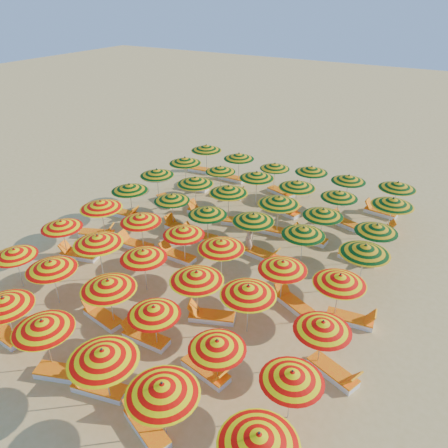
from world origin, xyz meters
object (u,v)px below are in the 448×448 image
(lounger_27, at_px, (195,187))
(lounger_18, at_px, (179,228))
(umbrella_30, at_px, (157,172))
(lounger_13, at_px, (135,244))
(lounger_1, at_px, (4,334))
(lounger_10, at_px, (211,316))
(umbrella_17, at_px, (323,326))
(lounger_35, at_px, (380,212))
(umbrella_11, at_px, (292,376))
(umbrella_31, at_px, (195,181))
(umbrella_32, at_px, (228,190))
(lounger_6, at_px, (102,316))
(lounger_20, at_px, (262,254))
(lounger_25, at_px, (309,238))
(umbrella_34, at_px, (323,212))
(umbrella_23, at_px, (340,279))
(umbrella_45, at_px, (312,169))
(umbrella_43, at_px, (239,156))
(umbrella_10, at_px, (217,345))
(umbrella_9, at_px, (154,310))
(umbrella_20, at_px, (184,231))
(lounger_16, at_px, (351,319))
(lounger_4, at_px, (146,426))
(lounger_15, at_px, (293,303))
(lounger_33, at_px, (231,178))
(umbrella_5, at_px, (259,439))
(umbrella_15, at_px, (197,276))
(umbrella_42, at_px, (206,148))
(lounger_3, at_px, (98,388))
(umbrella_3, at_px, (103,355))
(lounger_31, at_px, (377,229))
(umbrella_26, at_px, (207,211))
(lounger_12, at_px, (98,233))
(umbrella_8, at_px, (108,285))
(lounger_8, at_px, (207,371))
(umbrella_35, at_px, (377,228))
(umbrella_33, at_px, (279,200))
(lounger_14, at_px, (177,256))
(umbrella_25, at_px, (172,198))
(umbrella_14, at_px, (143,254))
(umbrella_47, at_px, (398,185))
(umbrella_22, at_px, (283,265))
(lounger_29, at_px, (285,211))
(umbrella_19, at_px, (141,218))
(lounger_23, at_px, (239,222))
(umbrella_12, at_px, (61,224))
(umbrella_13, at_px, (98,240))
(umbrella_40, at_px, (339,194))
(umbrella_41, at_px, (393,202))
(umbrella_18, at_px, (101,205))
(umbrella_38, at_px, (257,175))
(lounger_9, at_px, (79,254))
(umbrella_7, at_px, (51,265))
(umbrella_4, at_px, (162,389))
(lounger_30, at_px, (346,223))
(lounger_32, at_px, (200,170))
(lounger_21, at_px, (168,200))
(lounger_24, at_px, (266,229))
(umbrella_39, at_px, (297,184))

(lounger_27, bearing_deg, lounger_18, -72.71)
(umbrella_30, bearing_deg, lounger_13, -64.60)
(lounger_1, height_order, lounger_10, same)
(umbrella_17, distance_m, lounger_35, 12.23)
(umbrella_11, xyz_separation_m, umbrella_30, (-12.21, 9.59, 0.11))
(umbrella_31, height_order, umbrella_32, umbrella_32)
(lounger_6, relative_size, lounger_20, 1.01)
(lounger_25, bearing_deg, umbrella_34, 172.09)
(umbrella_23, relative_size, umbrella_45, 1.02)
(umbrella_43, bearing_deg, umbrella_10, -63.41)
(umbrella_9, xyz_separation_m, lounger_10, (0.80, 2.18, -1.50))
(umbrella_20, distance_m, lounger_16, 7.67)
(lounger_4, bearing_deg, umbrella_30, -31.96)
(lounger_15, bearing_deg, lounger_33, -24.97)
(umbrella_5, xyz_separation_m, umbrella_15, (-4.78, 4.59, 0.01))
(umbrella_42, bearing_deg, lounger_3, -68.13)
(umbrella_3, height_order, lounger_31, umbrella_3)
(umbrella_43, height_order, lounger_25, umbrella_43)
(umbrella_23, xyz_separation_m, umbrella_26, (-7.02, 2.24, -0.09))
(lounger_12, bearing_deg, umbrella_8, -63.17)
(lounger_8, bearing_deg, umbrella_35, 84.14)
(umbrella_33, bearing_deg, umbrella_30, 179.28)
(umbrella_17, xyz_separation_m, lounger_14, (-7.77, 2.88, -1.56))
(umbrella_25, xyz_separation_m, lounger_1, (-0.37, -9.59, -1.52))
(umbrella_14, height_order, umbrella_42, umbrella_42)
(umbrella_31, bearing_deg, umbrella_47, 27.68)
(umbrella_22, bearing_deg, lounger_13, 177.82)
(lounger_29, bearing_deg, umbrella_19, -107.45)
(umbrella_5, bearing_deg, umbrella_15, 136.22)
(umbrella_45, bearing_deg, umbrella_22, -75.39)
(lounger_4, distance_m, lounger_23, 12.43)
(umbrella_8, bearing_deg, umbrella_30, 119.21)
(umbrella_12, bearing_deg, umbrella_33, 42.15)
(umbrella_13, bearing_deg, lounger_12, 138.51)
(umbrella_40, relative_size, umbrella_41, 0.92)
(umbrella_18, relative_size, lounger_8, 1.22)
(umbrella_20, relative_size, umbrella_38, 0.89)
(umbrella_15, xyz_separation_m, lounger_9, (-6.98, 0.62, -1.70))
(umbrella_7, height_order, umbrella_43, umbrella_7)
(umbrella_10, distance_m, umbrella_45, 14.73)
(lounger_8, bearing_deg, umbrella_4, -73.46)
(umbrella_47, distance_m, lounger_30, 3.41)
(lounger_8, height_order, lounger_10, same)
(lounger_9, height_order, lounger_32, same)
(umbrella_20, relative_size, lounger_21, 1.19)
(umbrella_12, distance_m, lounger_30, 13.94)
(lounger_27, bearing_deg, umbrella_14, -75.10)
(lounger_12, distance_m, lounger_24, 8.44)
(umbrella_15, relative_size, umbrella_40, 1.22)
(umbrella_22, bearing_deg, umbrella_39, 108.24)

